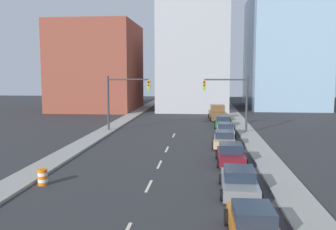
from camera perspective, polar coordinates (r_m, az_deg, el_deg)
sidewalk_left at (r=51.65m, az=-6.85°, el=-0.84°), size 2.01×88.41×0.17m
sidewalk_right at (r=50.68m, az=10.82°, el=-1.05°), size 2.01×88.41×0.17m
lane_stripe_at_15m at (r=22.18m, az=-2.94°, el=-10.74°), size 0.16×2.40×0.01m
lane_stripe_at_20m at (r=27.16m, az=-1.32°, el=-7.53°), size 0.16×2.40×0.01m
lane_stripe_at_26m at (r=32.41m, az=-0.17°, el=-5.24°), size 0.16×2.40×0.01m
lane_stripe_at_33m at (r=39.65m, az=0.89°, el=-3.11°), size 0.16×2.40×0.01m
building_brick_left at (r=68.76m, az=-10.70°, el=7.21°), size 14.00×16.00×15.35m
building_office_center at (r=70.31m, az=3.98°, el=11.05°), size 12.00×20.00×24.58m
building_glass_right at (r=76.27m, az=17.33°, el=13.95°), size 13.00×20.00×33.94m
traffic_signal_left at (r=42.27m, az=-7.26°, el=3.02°), size 4.91×0.35×6.25m
traffic_signal_right at (r=41.35m, az=9.98°, el=2.90°), size 4.91×0.35×6.25m
traffic_barrel at (r=23.39m, az=-18.57°, el=-8.96°), size 0.56×0.56×0.95m
sedan_orange at (r=15.66m, az=12.84°, el=-15.91°), size 2.12×4.34×1.35m
sedan_gray at (r=21.22m, az=10.78°, el=-9.90°), size 2.21×4.78×1.36m
sedan_maroon at (r=27.63m, az=9.54°, el=-5.94°), size 2.11×4.44×1.49m
sedan_tan at (r=33.82m, az=8.60°, el=-3.71°), size 2.31×4.56×1.42m
sedan_silver at (r=39.68m, az=8.75°, el=-2.26°), size 2.25×4.80×1.37m
sedan_green at (r=46.20m, az=8.34°, el=-1.03°), size 2.14×4.75×1.38m
pickup_truck_brown at (r=53.26m, az=7.60°, el=0.18°), size 2.74×6.24×2.06m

